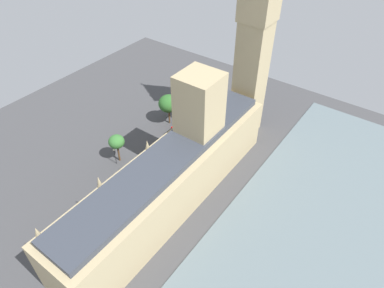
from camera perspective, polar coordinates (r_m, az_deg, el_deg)
The scene contains 15 objects.
ground_plane at distance 91.78m, azimuth -4.48°, elevation -8.79°, with size 147.86×147.86×0.00m, color #424244.
river_thames at distance 82.11m, azimuth 17.23°, elevation -20.04°, with size 43.67×133.07×0.25m, color slate.
parliament_building at distance 85.19m, azimuth -2.92°, elevation -4.59°, with size 14.17×68.14×31.47m.
clock_tower at distance 98.49m, azimuth 10.55°, elevation 17.29°, with size 8.83×8.83×61.09m.
double_decker_bus_trailing at distance 109.89m, azimuth -1.27°, elevation 3.06°, with size 2.71×10.52×4.75m.
car_blue_opposite_hall at distance 101.86m, azimuth -5.82°, elevation -2.04°, with size 1.93×4.07×1.74m.
car_black_by_river_gate at distance 96.98m, azimuth -10.26°, elevation -5.29°, with size 1.88×4.72×1.74m.
car_silver_corner at distance 93.31m, azimuth -13.15°, elevation -8.17°, with size 2.12×4.80×1.74m.
car_white_midblock at distance 90.59m, azimuth -20.98°, elevation -12.46°, with size 2.21×4.21×1.74m.
pedestrian_far_end at distance 111.14m, azimuth 2.42°, elevation 2.29°, with size 0.59×0.67×1.63m.
plane_tree_under_trees at distance 115.48m, azimuth -2.61°, elevation 6.91°, with size 4.59×4.59×7.62m.
plane_tree_leading at distance 113.19m, azimuth -2.69°, elevation 7.07°, with size 4.90×4.90×9.31m.
plane_tree_kerbside at distance 111.38m, azimuth -3.92°, elevation 6.75°, with size 6.68×6.68×10.59m.
plane_tree_near_tower at distance 99.06m, azimuth -12.50°, elevation 0.35°, with size 4.60×4.60×9.11m.
street_lamp_slot_10 at distance 100.17m, azimuth -12.81°, elevation -1.52°, with size 0.56×0.56×5.61m.
Camera 1 is at (-40.96, 44.02, 69.33)m, focal length 31.92 mm.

